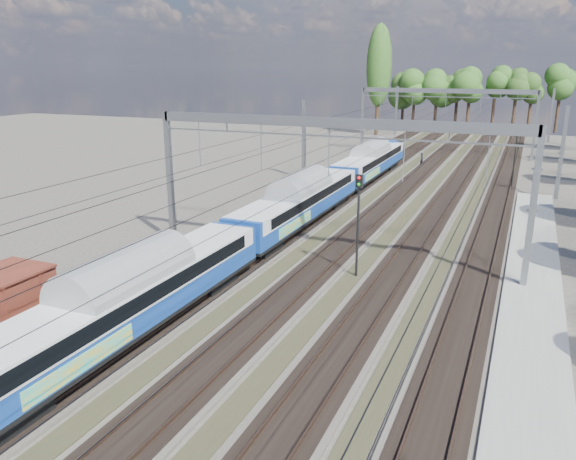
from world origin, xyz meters
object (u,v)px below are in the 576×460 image
at_px(worker, 422,160).
at_px(signal_near, 358,213).
at_px(emu_train, 298,197).
at_px(signal_far, 515,151).

relative_size(worker, signal_near, 0.27).
distance_m(emu_train, worker, 31.88).
bearing_deg(signal_near, worker, 99.52).
xyz_separation_m(worker, signal_far, (10.74, -9.49, 2.91)).
height_order(emu_train, signal_near, signal_near).
bearing_deg(worker, emu_train, 162.61).
bearing_deg(signal_far, emu_train, -132.40).
bearing_deg(signal_far, signal_near, -113.26).
relative_size(emu_train, worker, 36.54).
xyz_separation_m(worker, signal_near, (3.38, -39.65, 3.01)).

